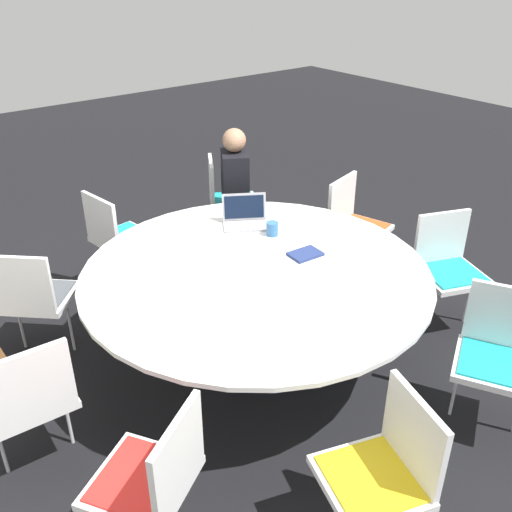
# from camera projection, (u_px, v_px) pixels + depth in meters

# --- Properties ---
(ground_plane) EXTENTS (16.00, 16.00, 0.00)m
(ground_plane) POSITION_uv_depth(u_px,v_px,m) (256.00, 360.00, 3.96)
(ground_plane) COLOR black
(conference_table) EXTENTS (2.22, 2.22, 0.72)m
(conference_table) POSITION_uv_depth(u_px,v_px,m) (256.00, 283.00, 3.66)
(conference_table) COLOR #333333
(conference_table) RESTS_ON ground_plane
(chair_0) EXTENTS (0.59, 0.59, 0.85)m
(chair_0) POSITION_uv_depth(u_px,v_px,m) (226.00, 196.00, 5.26)
(chair_0) COLOR white
(chair_0) RESTS_ON ground_plane
(chair_1) EXTENTS (0.50, 0.48, 0.85)m
(chair_1) POSITION_uv_depth(u_px,v_px,m) (117.00, 233.00, 4.57)
(chair_1) COLOR white
(chair_1) RESTS_ON ground_plane
(chair_2) EXTENTS (0.61, 0.61, 0.85)m
(chair_2) POSITION_uv_depth(u_px,v_px,m) (33.00, 293.00, 3.77)
(chair_2) COLOR white
(chair_2) RESTS_ON ground_plane
(chair_3) EXTENTS (0.44, 0.46, 0.85)m
(chair_3) POSITION_uv_depth(u_px,v_px,m) (28.00, 395.00, 2.92)
(chair_3) COLOR white
(chair_3) RESTS_ON ground_plane
(chair_4) EXTENTS (0.59, 0.60, 0.85)m
(chair_4) POSITION_uv_depth(u_px,v_px,m) (154.00, 475.00, 2.47)
(chair_4) COLOR white
(chair_4) RESTS_ON ground_plane
(chair_5) EXTENTS (0.55, 0.54, 0.85)m
(chair_5) POSITION_uv_depth(u_px,v_px,m) (385.00, 466.00, 2.52)
(chair_5) COLOR white
(chair_5) RESTS_ON ground_plane
(chair_6) EXTENTS (0.59, 0.58, 0.85)m
(chair_6) POSITION_uv_depth(u_px,v_px,m) (498.00, 349.00, 3.25)
(chair_6) COLOR white
(chair_6) RESTS_ON ground_plane
(chair_7) EXTENTS (0.55, 0.56, 0.85)m
(chair_7) POSITION_uv_depth(u_px,v_px,m) (448.00, 262.00, 4.15)
(chair_7) COLOR white
(chair_7) RESTS_ON ground_plane
(chair_8) EXTENTS (0.52, 0.54, 0.85)m
(chair_8) POSITION_uv_depth(u_px,v_px,m) (354.00, 220.00, 4.80)
(chair_8) COLOR white
(chair_8) RESTS_ON ground_plane
(person_0) EXTENTS (0.42, 0.38, 1.20)m
(person_0) POSITION_uv_depth(u_px,v_px,m) (237.00, 185.00, 4.97)
(person_0) COLOR black
(person_0) RESTS_ON ground_plane
(laptop) EXTENTS (0.36, 0.40, 0.21)m
(laptop) POSITION_uv_depth(u_px,v_px,m) (245.00, 217.00, 4.19)
(laptop) COLOR #99999E
(laptop) RESTS_ON conference_table
(spiral_notebook) EXTENTS (0.17, 0.22, 0.02)m
(spiral_notebook) POSITION_uv_depth(u_px,v_px,m) (305.00, 254.00, 3.78)
(spiral_notebook) COLOR navy
(spiral_notebook) RESTS_ON conference_table
(coffee_cup) EXTENTS (0.08, 0.08, 0.10)m
(coffee_cup) POSITION_uv_depth(u_px,v_px,m) (272.00, 229.00, 4.03)
(coffee_cup) COLOR #33669E
(coffee_cup) RESTS_ON conference_table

